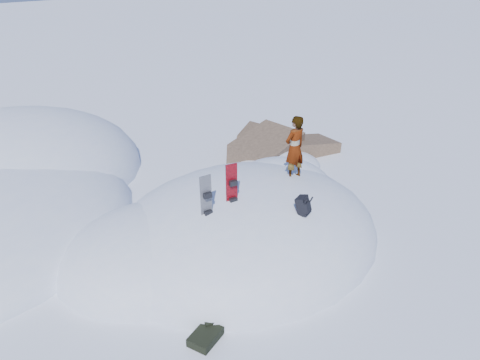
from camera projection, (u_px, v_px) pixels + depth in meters
ground at (245, 238)px, 11.58m from camera, size 120.00×120.00×0.00m
snow_mound at (233, 236)px, 11.65m from camera, size 8.00×6.00×3.00m
rock_outcrop at (276, 160)px, 15.73m from camera, size 4.68×4.41×1.68m
snowboard_red at (232, 193)px, 10.25m from camera, size 0.27×0.18×1.43m
snowboard_dark at (207, 206)px, 9.92m from camera, size 0.27×0.16×1.43m
backpack at (304, 206)px, 10.10m from camera, size 0.38×0.42×0.48m
gear_pile at (207, 334)px, 8.58m from camera, size 0.84×0.66×0.22m
person at (295, 148)px, 11.31m from camera, size 0.60×0.41×1.63m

